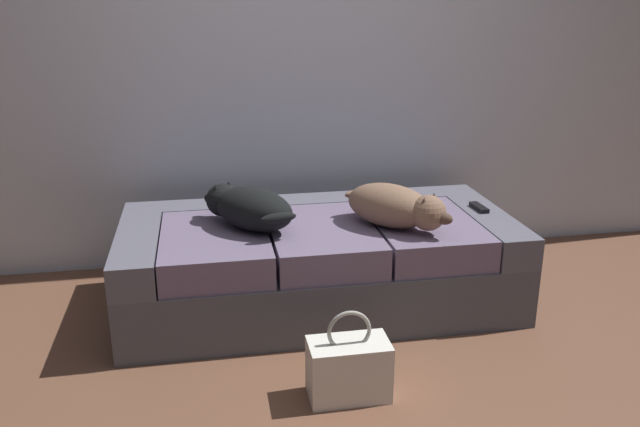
{
  "coord_description": "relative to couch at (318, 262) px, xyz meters",
  "views": [
    {
      "loc": [
        -0.55,
        -1.97,
        1.53
      ],
      "look_at": [
        0.0,
        1.01,
        0.51
      ],
      "focal_mm": 36.53,
      "sensor_mm": 36.0,
      "label": 1
    }
  ],
  "objects": [
    {
      "name": "dog_dark",
      "position": [
        -0.35,
        -0.05,
        0.33
      ],
      "size": [
        0.49,
        0.51,
        0.2
      ],
      "color": "black",
      "rests_on": "couch"
    },
    {
      "name": "back_wall",
      "position": [
        0.0,
        0.71,
        1.17
      ],
      "size": [
        6.4,
        0.1,
        2.8
      ],
      "primitive_type": "cube",
      "color": "silver",
      "rests_on": "ground"
    },
    {
      "name": "dog_tan",
      "position": [
        0.35,
        -0.17,
        0.33
      ],
      "size": [
        0.49,
        0.53,
        0.21
      ],
      "color": "#82614A",
      "rests_on": "couch"
    },
    {
      "name": "handbag",
      "position": [
        -0.03,
        -0.85,
        -0.1
      ],
      "size": [
        0.32,
        0.18,
        0.38
      ],
      "color": "white",
      "rests_on": "ground"
    },
    {
      "name": "couch",
      "position": [
        0.0,
        0.0,
        0.0
      ],
      "size": [
        1.96,
        0.94,
        0.46
      ],
      "color": "#4D5059",
      "rests_on": "ground"
    },
    {
      "name": "tv_remote",
      "position": [
        0.86,
        0.01,
        0.24
      ],
      "size": [
        0.05,
        0.15,
        0.02
      ],
      "primitive_type": "cube",
      "rotation": [
        0.0,
        0.0,
        0.06
      ],
      "color": "black",
      "rests_on": "couch"
    }
  ]
}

